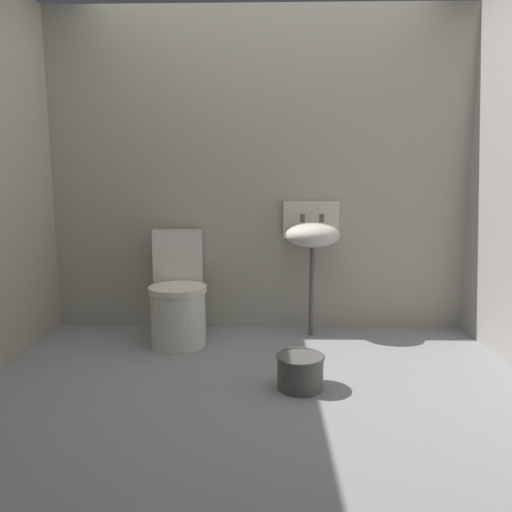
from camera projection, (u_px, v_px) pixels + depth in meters
The scene contains 5 objects.
ground_plane at pixel (255, 398), 2.57m from camera, with size 3.55×2.74×0.08m, color gray.
wall_back at pixel (259, 173), 3.58m from camera, with size 3.55×0.10×2.40m, color #A3A190.
toilet_near_wall at pixel (178, 297), 3.33m from camera, with size 0.47×0.64×0.78m.
sink at pixel (312, 234), 3.43m from camera, with size 0.42×0.35×0.99m.
bucket at pixel (300, 371), 2.58m from camera, with size 0.27×0.27×0.19m.
Camera 1 is at (0.06, -2.42, 1.11)m, focal length 32.95 mm.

